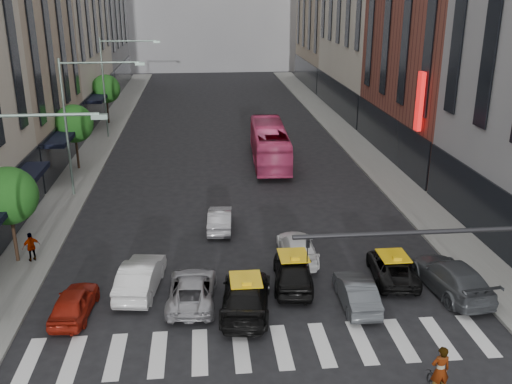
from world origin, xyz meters
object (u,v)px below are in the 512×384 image
object	(u,v)px
streetlamp_mid	(79,109)
streetlamp_far	(114,75)
taxi_left	(246,295)
taxi_center	(293,271)
car_white_front	(141,276)
bus	(270,144)
pedestrian_far	(31,247)
car_red	(74,303)

from	to	relation	value
streetlamp_mid	streetlamp_far	size ratio (longest dim) A/B	1.00
taxi_left	taxi_center	size ratio (longest dim) A/B	1.14
car_white_front	bus	bearing A→B (deg)	-104.98
streetlamp_mid	taxi_left	distance (m)	19.01
streetlamp_mid	taxi_center	size ratio (longest dim) A/B	2.01
taxi_left	bus	world-z (taller)	bus
car_white_front	pedestrian_far	bearing A→B (deg)	-22.73
streetlamp_mid	streetlamp_far	distance (m)	16.00
taxi_left	taxi_center	distance (m)	3.11
streetlamp_far	taxi_left	distance (m)	33.44
car_white_front	bus	xyz separation A→B (m)	(8.40, 20.12, 0.79)
taxi_center	car_red	bearing A→B (deg)	16.39
streetlamp_far	car_red	xyz separation A→B (m)	(2.15, -31.38, -5.28)
bus	pedestrian_far	world-z (taller)	bus
streetlamp_far	taxi_center	xyz separation A→B (m)	(11.85, -29.65, -5.14)
streetlamp_far	taxi_center	world-z (taller)	streetlamp_far
streetlamp_mid	car_white_front	size ratio (longest dim) A/B	2.00
streetlamp_far	car_white_front	distance (m)	30.30
car_white_front	taxi_center	distance (m)	7.08
streetlamp_far	bus	xyz separation A→B (m)	(13.18, -9.36, -4.37)
taxi_center	pedestrian_far	world-z (taller)	pedestrian_far
taxi_center	streetlamp_mid	bearing A→B (deg)	-42.76
car_red	car_white_front	size ratio (longest dim) A/B	0.82
streetlamp_far	bus	size ratio (longest dim) A/B	0.82
taxi_left	taxi_center	bearing A→B (deg)	-132.30
taxi_left	bus	distance (m)	22.62
taxi_left	pedestrian_far	world-z (taller)	pedestrian_far
streetlamp_far	bus	bearing A→B (deg)	-35.38
car_white_front	bus	size ratio (longest dim) A/B	0.41
taxi_center	bus	distance (m)	20.35
streetlamp_mid	bus	world-z (taller)	streetlamp_mid
bus	car_white_front	bearing A→B (deg)	69.95
taxi_left	streetlamp_mid	bearing A→B (deg)	-51.23
car_red	car_white_front	world-z (taller)	car_white_front
streetlamp_mid	pedestrian_far	world-z (taller)	streetlamp_mid
taxi_center	bus	size ratio (longest dim) A/B	0.41
pedestrian_far	taxi_center	bearing A→B (deg)	131.56
streetlamp_far	taxi_center	size ratio (longest dim) A/B	2.01
streetlamp_far	car_red	bearing A→B (deg)	-86.09
streetlamp_mid	pedestrian_far	xyz separation A→B (m)	(-0.97, -10.10, -4.99)
streetlamp_far	pedestrian_far	world-z (taller)	streetlamp_far
taxi_left	bus	xyz separation A→B (m)	(3.71, 22.30, 0.79)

